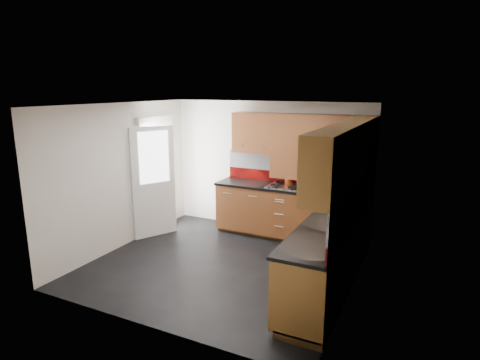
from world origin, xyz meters
The scene contains 14 objects.
room centered at (0.00, 0.00, 1.50)m, with size 4.00×3.80×2.64m.
base_cabinets centered at (1.07, 0.72, 0.44)m, with size 2.70×3.20×0.95m.
countertop centered at (1.05, 0.70, 0.92)m, with size 2.72×3.22×0.04m.
backsplash centered at (1.28, 0.93, 1.21)m, with size 2.70×3.20×0.54m.
upper_cabinets centered at (1.23, 0.78, 1.84)m, with size 2.50×3.20×0.72m.
extractor_hood centered at (0.45, 1.64, 1.28)m, with size 0.60×0.33×0.40m, color #612F15.
glass_cabinet centered at (1.71, 1.07, 1.87)m, with size 0.32×0.80×0.66m.
back_door centered at (-1.78, 0.75, 1.03)m, with size 0.42×1.19×2.04m.
gas_hob centered at (0.45, 1.47, 0.96)m, with size 0.61×0.53×0.05m.
utensil_pot centered at (0.44, 1.67, 1.04)m, with size 0.13×0.13×0.47m.
toaster centered at (1.67, 1.60, 1.03)m, with size 0.28×0.18×0.20m.
food_processor centered at (1.59, 0.31, 1.08)m, with size 0.18×0.18×0.30m.
paper_towel centered at (1.63, -0.02, 1.05)m, with size 0.11×0.11×0.23m, color white.
orange_cloth centered at (1.62, 1.08, 0.95)m, with size 0.14×0.12×0.02m, color #E14519.
Camera 1 is at (2.71, -4.98, 2.64)m, focal length 30.00 mm.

